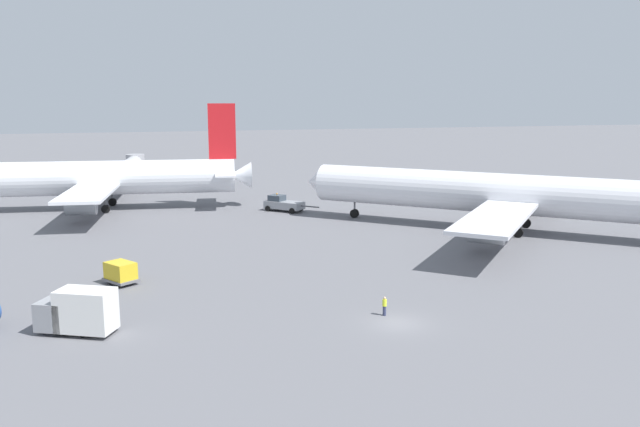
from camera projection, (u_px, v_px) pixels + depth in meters
name	position (u px, v px, depth m)	size (l,w,h in m)	color
ground_plane	(397.00, 323.00, 50.92)	(600.00, 600.00, 0.00)	slate
airliner_at_gate_left	(89.00, 179.00, 101.16)	(52.31, 40.95, 16.79)	white
airliner_being_pushed	(500.00, 194.00, 85.45)	(46.07, 43.39, 16.03)	silver
pushback_tug	(283.00, 204.00, 100.82)	(7.56, 7.73, 2.79)	gray
gse_catering_truck_tall	(78.00, 311.00, 48.44)	(6.30, 4.76, 3.50)	gray
gse_container_dolly_flat	(121.00, 272.00, 61.45)	(3.62, 3.88, 2.15)	slate
ground_crew_marshaller_foreground	(384.00, 306.00, 52.59)	(0.36, 0.36, 1.61)	#2D3351
jet_bridge	(131.00, 166.00, 127.40)	(6.01, 19.91, 5.95)	#B7B7BC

